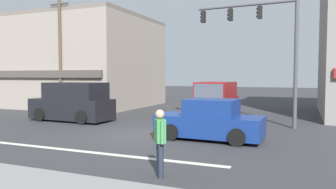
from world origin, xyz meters
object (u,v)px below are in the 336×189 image
at_px(utility_pole_near_left, 60,53).
at_px(sedan_crossing_rightbound, 210,121).
at_px(traffic_light_mast, 267,38).
at_px(van_approaching_near, 73,103).
at_px(pedestrian_foreground_with_bag, 160,139).
at_px(van_waiting_far, 215,101).

relative_size(utility_pole_near_left, sedan_crossing_rightbound, 1.84).
distance_m(traffic_light_mast, van_approaching_near, 10.74).
height_order(utility_pole_near_left, sedan_crossing_rightbound, utility_pole_near_left).
relative_size(traffic_light_mast, sedan_crossing_rightbound, 1.49).
bearing_deg(pedestrian_foreground_with_bag, van_waiting_far, 97.74).
xyz_separation_m(traffic_light_mast, van_waiting_far, (-3.12, 2.25, -3.30)).
height_order(traffic_light_mast, pedestrian_foreground_with_bag, traffic_light_mast).
relative_size(utility_pole_near_left, van_waiting_far, 1.65).
bearing_deg(van_approaching_near, van_waiting_far, 31.10).
xyz_separation_m(utility_pole_near_left, sedan_crossing_rightbound, (11.83, -5.31, -3.27)).
xyz_separation_m(traffic_light_mast, van_approaching_near, (-10.04, -1.93, -3.30)).
distance_m(utility_pole_near_left, pedestrian_foreground_with_bag, 16.13).
distance_m(van_waiting_far, sedan_crossing_rightbound, 6.55).
bearing_deg(utility_pole_near_left, sedan_crossing_rightbound, -24.17).
bearing_deg(van_approaching_near, sedan_crossing_rightbound, -14.82).
relative_size(utility_pole_near_left, pedestrian_foreground_with_bag, 4.58).
bearing_deg(sedan_crossing_rightbound, traffic_light_mast, 67.79).
xyz_separation_m(van_waiting_far, pedestrian_foreground_with_bag, (1.56, -11.46, -0.05)).
distance_m(traffic_light_mast, van_waiting_far, 5.06).
bearing_deg(pedestrian_foreground_with_bag, van_approaching_near, 139.33).
height_order(utility_pole_near_left, traffic_light_mast, utility_pole_near_left).
height_order(van_waiting_far, van_approaching_near, same).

